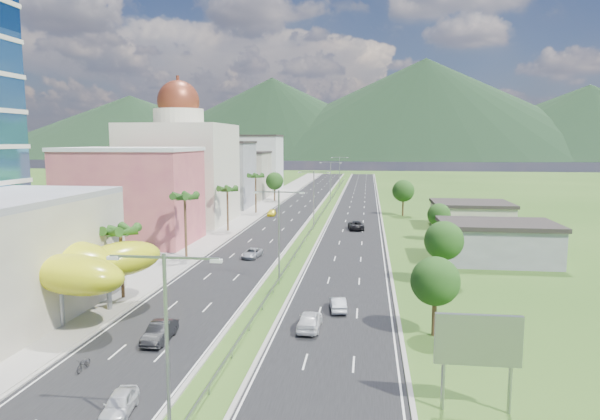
% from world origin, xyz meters
% --- Properties ---
extents(ground, '(500.00, 500.00, 0.00)m').
position_xyz_m(ground, '(0.00, 0.00, 0.00)').
color(ground, '#2D5119').
rests_on(ground, ground).
extents(road_left, '(11.00, 260.00, 0.04)m').
position_xyz_m(road_left, '(-7.50, 90.00, 0.02)').
color(road_left, black).
rests_on(road_left, ground).
extents(road_right, '(11.00, 260.00, 0.04)m').
position_xyz_m(road_right, '(7.50, 90.00, 0.02)').
color(road_right, black).
rests_on(road_right, ground).
extents(sidewalk_left, '(7.00, 260.00, 0.12)m').
position_xyz_m(sidewalk_left, '(-17.00, 90.00, 0.06)').
color(sidewalk_left, gray).
rests_on(sidewalk_left, ground).
extents(median_guardrail, '(0.10, 216.06, 0.76)m').
position_xyz_m(median_guardrail, '(0.00, 71.99, 0.62)').
color(median_guardrail, gray).
rests_on(median_guardrail, ground).
extents(streetlight_median_a, '(6.04, 0.25, 11.00)m').
position_xyz_m(streetlight_median_a, '(0.00, -25.00, 6.75)').
color(streetlight_median_a, gray).
rests_on(streetlight_median_a, ground).
extents(streetlight_median_b, '(6.04, 0.25, 11.00)m').
position_xyz_m(streetlight_median_b, '(0.00, 10.00, 6.75)').
color(streetlight_median_b, gray).
rests_on(streetlight_median_b, ground).
extents(streetlight_median_c, '(6.04, 0.25, 11.00)m').
position_xyz_m(streetlight_median_c, '(0.00, 50.00, 6.75)').
color(streetlight_median_c, gray).
rests_on(streetlight_median_c, ground).
extents(streetlight_median_d, '(6.04, 0.25, 11.00)m').
position_xyz_m(streetlight_median_d, '(0.00, 95.00, 6.75)').
color(streetlight_median_d, gray).
rests_on(streetlight_median_d, ground).
extents(streetlight_median_e, '(6.04, 0.25, 11.00)m').
position_xyz_m(streetlight_median_e, '(0.00, 140.00, 6.75)').
color(streetlight_median_e, gray).
rests_on(streetlight_median_e, ground).
extents(lime_canopy, '(18.00, 15.00, 7.40)m').
position_xyz_m(lime_canopy, '(-20.00, -4.00, 4.99)').
color(lime_canopy, '#B6BA12').
rests_on(lime_canopy, ground).
extents(pink_shophouse, '(20.00, 15.00, 15.00)m').
position_xyz_m(pink_shophouse, '(-28.00, 32.00, 7.50)').
color(pink_shophouse, '#B94C5D').
rests_on(pink_shophouse, ground).
extents(domed_building, '(20.00, 20.00, 28.70)m').
position_xyz_m(domed_building, '(-28.00, 55.00, 11.35)').
color(domed_building, beige).
rests_on(domed_building, ground).
extents(midrise_grey, '(16.00, 15.00, 16.00)m').
position_xyz_m(midrise_grey, '(-27.00, 80.00, 8.00)').
color(midrise_grey, gray).
rests_on(midrise_grey, ground).
extents(midrise_beige, '(16.00, 15.00, 13.00)m').
position_xyz_m(midrise_beige, '(-27.00, 102.00, 6.50)').
color(midrise_beige, gray).
rests_on(midrise_beige, ground).
extents(midrise_white, '(16.00, 15.00, 18.00)m').
position_xyz_m(midrise_white, '(-27.00, 125.00, 9.00)').
color(midrise_white, silver).
rests_on(midrise_white, ground).
extents(billboard, '(5.20, 0.35, 6.20)m').
position_xyz_m(billboard, '(17.00, -18.00, 4.42)').
color(billboard, gray).
rests_on(billboard, ground).
extents(shed_near, '(15.00, 10.00, 5.00)m').
position_xyz_m(shed_near, '(28.00, 25.00, 2.50)').
color(shed_near, gray).
rests_on(shed_near, ground).
extents(shed_far, '(14.00, 12.00, 4.40)m').
position_xyz_m(shed_far, '(30.00, 55.00, 2.20)').
color(shed_far, gray).
rests_on(shed_far, ground).
extents(palm_tree_b, '(3.60, 3.60, 8.10)m').
position_xyz_m(palm_tree_b, '(-15.50, 2.00, 7.06)').
color(palm_tree_b, '#47301C').
rests_on(palm_tree_b, ground).
extents(palm_tree_c, '(3.60, 3.60, 9.60)m').
position_xyz_m(palm_tree_c, '(-15.50, 22.00, 8.50)').
color(palm_tree_c, '#47301C').
rests_on(palm_tree_c, ground).
extents(palm_tree_d, '(3.60, 3.60, 8.60)m').
position_xyz_m(palm_tree_d, '(-15.50, 45.00, 7.54)').
color(palm_tree_d, '#47301C').
rests_on(palm_tree_d, ground).
extents(palm_tree_e, '(3.60, 3.60, 9.40)m').
position_xyz_m(palm_tree_e, '(-15.50, 70.00, 8.31)').
color(palm_tree_e, '#47301C').
rests_on(palm_tree_e, ground).
extents(leafy_tree_lfar, '(4.90, 4.90, 8.05)m').
position_xyz_m(leafy_tree_lfar, '(-15.50, 95.00, 5.58)').
color(leafy_tree_lfar, '#47301C').
rests_on(leafy_tree_lfar, ground).
extents(leafy_tree_ra, '(4.20, 4.20, 6.90)m').
position_xyz_m(leafy_tree_ra, '(16.00, -5.00, 4.78)').
color(leafy_tree_ra, '#47301C').
rests_on(leafy_tree_ra, ground).
extents(leafy_tree_rb, '(4.55, 4.55, 7.47)m').
position_xyz_m(leafy_tree_rb, '(19.00, 12.00, 5.18)').
color(leafy_tree_rb, '#47301C').
rests_on(leafy_tree_rb, ground).
extents(leafy_tree_rc, '(3.85, 3.85, 6.33)m').
position_xyz_m(leafy_tree_rc, '(22.00, 40.00, 4.37)').
color(leafy_tree_rc, '#47301C').
rests_on(leafy_tree_rc, ground).
extents(leafy_tree_rd, '(4.90, 4.90, 8.05)m').
position_xyz_m(leafy_tree_rd, '(18.00, 70.00, 5.58)').
color(leafy_tree_rd, '#47301C').
rests_on(leafy_tree_rd, ground).
extents(mountain_ridge, '(860.00, 140.00, 90.00)m').
position_xyz_m(mountain_ridge, '(60.00, 450.00, 0.00)').
color(mountain_ridge, black).
rests_on(mountain_ridge, ground).
extents(car_white_near_left, '(2.20, 4.22, 1.37)m').
position_xyz_m(car_white_near_left, '(-4.66, -21.23, 0.73)').
color(car_white_near_left, silver).
rests_on(car_white_near_left, road_left).
extents(car_dark_left, '(1.74, 4.82, 1.58)m').
position_xyz_m(car_dark_left, '(-6.88, -9.33, 0.83)').
color(car_dark_left, black).
rests_on(car_dark_left, road_left).
extents(car_silver_mid_left, '(2.62, 4.84, 1.29)m').
position_xyz_m(car_silver_mid_left, '(-6.14, 23.14, 0.68)').
color(car_silver_mid_left, '#A1A3A8').
rests_on(car_silver_mid_left, road_left).
extents(car_yellow_far_left, '(2.10, 4.49, 1.27)m').
position_xyz_m(car_yellow_far_left, '(-11.09, 65.99, 0.67)').
color(car_yellow_far_left, yellow).
rests_on(car_yellow_far_left, road_left).
extents(car_white_near_right, '(2.05, 4.93, 1.67)m').
position_xyz_m(car_white_near_right, '(5.25, -4.97, 0.87)').
color(car_white_near_right, white).
rests_on(car_white_near_right, road_right).
extents(car_silver_right, '(2.01, 4.28, 1.36)m').
position_xyz_m(car_silver_right, '(7.43, 0.64, 0.72)').
color(car_silver_right, '#B3B5BB').
rests_on(car_silver_right, road_right).
extents(car_dark_far_right, '(3.42, 6.17, 1.63)m').
position_xyz_m(car_dark_far_right, '(8.02, 49.63, 0.86)').
color(car_dark_far_right, black).
rests_on(car_dark_far_right, road_right).
extents(motorcycle, '(0.56, 1.84, 1.18)m').
position_xyz_m(motorcycle, '(-10.18, -15.52, 0.63)').
color(motorcycle, black).
rests_on(motorcycle, road_left).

